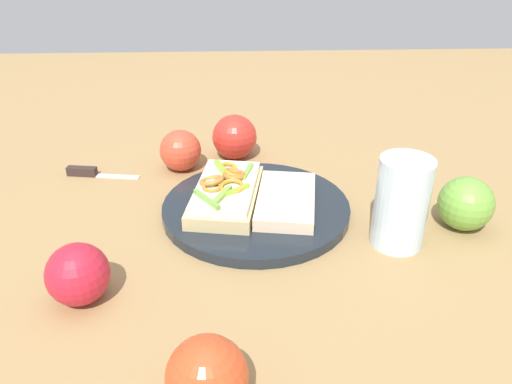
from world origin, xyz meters
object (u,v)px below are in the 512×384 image
object	(u,v)px
bread_slice_side	(286,200)
apple_2	(78,274)
apple_1	(180,150)
plate	(256,208)
apple_0	(235,137)
apple_4	(466,204)
apple_3	(207,377)
drinking_glass	(402,203)
knife	(91,173)
sandwich	(226,192)

from	to	relation	value
bread_slice_side	apple_2	world-z (taller)	apple_2
bread_slice_side	apple_1	size ratio (longest dim) A/B	2.10
plate	apple_2	bearing A→B (deg)	131.32
apple_0	apple_1	world-z (taller)	apple_0
plate	apple_4	world-z (taller)	apple_4
apple_0	apple_3	bearing A→B (deg)	177.08
apple_4	drinking_glass	distance (m)	0.11
plate	bread_slice_side	distance (m)	0.05
plate	apple_3	size ratio (longest dim) A/B	3.73
knife	drinking_glass	bearing A→B (deg)	-16.68
drinking_glass	knife	xyz separation A→B (m)	(0.22, 0.46, -0.06)
bread_slice_side	apple_2	bearing A→B (deg)	133.64
apple_1	plate	bearing A→B (deg)	-140.96
plate	knife	world-z (taller)	same
bread_slice_side	drinking_glass	distance (m)	0.17
apple_0	apple_2	world-z (taller)	apple_0
apple_2	drinking_glass	xyz separation A→B (m)	(0.10, -0.40, 0.03)
apple_1	apple_3	distance (m)	0.49
apple_2	apple_3	size ratio (longest dim) A/B	0.97
plate	drinking_glass	size ratio (longest dim) A/B	2.23
apple_0	drinking_glass	xyz separation A→B (m)	(-0.28, -0.22, 0.02)
apple_2	knife	xyz separation A→B (m)	(0.32, 0.07, -0.03)
plate	bread_slice_side	bearing A→B (deg)	-99.28
knife	apple_4	bearing A→B (deg)	-9.38
sandwich	bread_slice_side	bearing A→B (deg)	-90.39
apple_3	drinking_glass	bearing A→B (deg)	-44.22
apple_1	drinking_glass	size ratio (longest dim) A/B	0.57
bread_slice_side	knife	xyz separation A→B (m)	(0.14, 0.32, -0.02)
apple_0	sandwich	bearing A→B (deg)	175.84
drinking_glass	knife	size ratio (longest dim) A/B	1.00
apple_2	knife	size ratio (longest dim) A/B	0.58
plate	knife	size ratio (longest dim) A/B	2.23
plate	apple_3	distance (m)	0.34
apple_0	bread_slice_side	bearing A→B (deg)	-160.05
plate	apple_3	xyz separation A→B (m)	(-0.34, 0.06, 0.03)
apple_0	drinking_glass	bearing A→B (deg)	-142.44
sandwich	drinking_glass	xyz separation A→B (m)	(-0.09, -0.23, 0.03)
sandwich	apple_0	size ratio (longest dim) A/B	2.28
drinking_glass	sandwich	bearing A→B (deg)	68.05
apple_3	apple_4	size ratio (longest dim) A/B	0.97
bread_slice_side	apple_4	size ratio (longest dim) A/B	1.96
apple_3	knife	distance (m)	0.52
sandwich	drinking_glass	bearing A→B (deg)	-102.68
drinking_glass	knife	world-z (taller)	drinking_glass
apple_0	plate	bearing A→B (deg)	-171.27
apple_3	apple_1	bearing A→B (deg)	7.71
sandwich	knife	distance (m)	0.26
apple_1	knife	size ratio (longest dim) A/B	0.57
sandwich	apple_0	bearing A→B (deg)	5.12
apple_1	apple_3	xyz separation A→B (m)	(-0.49, -0.07, 0.00)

